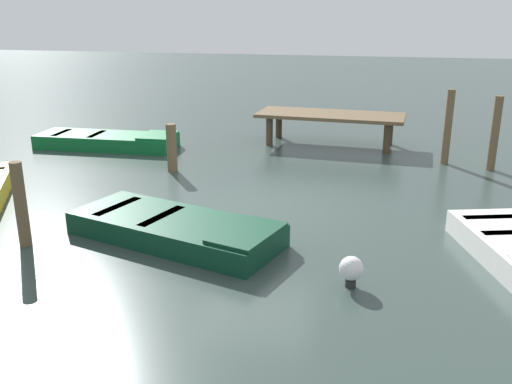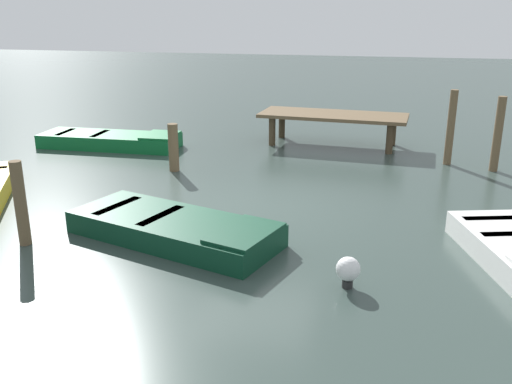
{
  "view_description": "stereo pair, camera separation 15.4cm",
  "coord_description": "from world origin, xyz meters",
  "px_view_note": "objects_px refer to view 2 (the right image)",
  "views": [
    {
      "loc": [
        2.43,
        -10.6,
        3.92
      ],
      "look_at": [
        0.0,
        0.0,
        0.35
      ],
      "focal_mm": 39.3,
      "sensor_mm": 36.0,
      "label": 1
    },
    {
      "loc": [
        2.58,
        -10.57,
        3.92
      ],
      "look_at": [
        0.0,
        0.0,
        0.35
      ],
      "focal_mm": 39.3,
      "sensor_mm": 36.0,
      "label": 2
    }
  ],
  "objects_px": {
    "dock_segment": "(333,118)",
    "rowboat_green": "(111,140)",
    "mooring_piling_near_right": "(20,204)",
    "mooring_piling_center": "(173,148)",
    "rowboat_dark_green": "(175,228)",
    "mooring_piling_far_left": "(498,134)",
    "marker_buoy": "(348,270)",
    "mooring_piling_far_right": "(451,128)"
  },
  "relations": [
    {
      "from": "dock_segment",
      "to": "rowboat_green",
      "type": "xyz_separation_m",
      "value": [
        -6.35,
        -1.83,
        -0.61
      ]
    },
    {
      "from": "rowboat_dark_green",
      "to": "mooring_piling_near_right",
      "type": "distance_m",
      "value": 2.66
    },
    {
      "from": "dock_segment",
      "to": "rowboat_dark_green",
      "type": "height_order",
      "value": "dock_segment"
    },
    {
      "from": "marker_buoy",
      "to": "mooring_piling_far_right",
      "type": "bearing_deg",
      "value": 75.45
    },
    {
      "from": "mooring_piling_near_right",
      "to": "mooring_piling_far_left",
      "type": "height_order",
      "value": "mooring_piling_far_left"
    },
    {
      "from": "mooring_piling_far_right",
      "to": "mooring_piling_near_right",
      "type": "bearing_deg",
      "value": -136.07
    },
    {
      "from": "mooring_piling_center",
      "to": "mooring_piling_far_right",
      "type": "distance_m",
      "value": 7.17
    },
    {
      "from": "mooring_piling_center",
      "to": "marker_buoy",
      "type": "height_order",
      "value": "mooring_piling_center"
    },
    {
      "from": "mooring_piling_far_left",
      "to": "rowboat_dark_green",
      "type": "bearing_deg",
      "value": -135.45
    },
    {
      "from": "rowboat_dark_green",
      "to": "dock_segment",
      "type": "bearing_deg",
      "value": 93.26
    },
    {
      "from": "rowboat_dark_green",
      "to": "mooring_piling_far_left",
      "type": "xyz_separation_m",
      "value": [
        6.19,
        6.09,
        0.73
      ]
    },
    {
      "from": "mooring_piling_near_right",
      "to": "marker_buoy",
      "type": "distance_m",
      "value": 5.63
    },
    {
      "from": "mooring_piling_near_right",
      "to": "mooring_piling_center",
      "type": "bearing_deg",
      "value": 80.97
    },
    {
      "from": "rowboat_dark_green",
      "to": "mooring_piling_near_right",
      "type": "bearing_deg",
      "value": -145.21
    },
    {
      "from": "rowboat_green",
      "to": "marker_buoy",
      "type": "bearing_deg",
      "value": -45.75
    },
    {
      "from": "mooring_piling_near_right",
      "to": "mooring_piling_center",
      "type": "xyz_separation_m",
      "value": [
        0.79,
        5.0,
        -0.15
      ]
    },
    {
      "from": "rowboat_dark_green",
      "to": "mooring_piling_center",
      "type": "xyz_separation_m",
      "value": [
        -1.68,
        4.19,
        0.39
      ]
    },
    {
      "from": "dock_segment",
      "to": "mooring_piling_far_right",
      "type": "bearing_deg",
      "value": -21.15
    },
    {
      "from": "rowboat_green",
      "to": "mooring_piling_far_left",
      "type": "xyz_separation_m",
      "value": [
        10.64,
        -0.04,
        0.73
      ]
    },
    {
      "from": "dock_segment",
      "to": "mooring_piling_center",
      "type": "relative_size",
      "value": 3.66
    },
    {
      "from": "mooring_piling_near_right",
      "to": "marker_buoy",
      "type": "relative_size",
      "value": 3.12
    },
    {
      "from": "rowboat_green",
      "to": "mooring_piling_near_right",
      "type": "xyz_separation_m",
      "value": [
        1.97,
        -6.95,
        0.53
      ]
    },
    {
      "from": "rowboat_green",
      "to": "mooring_piling_near_right",
      "type": "distance_m",
      "value": 7.24
    },
    {
      "from": "mooring_piling_far_left",
      "to": "mooring_piling_near_right",
      "type": "bearing_deg",
      "value": -141.45
    },
    {
      "from": "mooring_piling_far_left",
      "to": "mooring_piling_far_right",
      "type": "height_order",
      "value": "mooring_piling_far_right"
    },
    {
      "from": "mooring_piling_near_right",
      "to": "mooring_piling_far_left",
      "type": "bearing_deg",
      "value": 38.55
    },
    {
      "from": "dock_segment",
      "to": "mooring_piling_far_left",
      "type": "bearing_deg",
      "value": -19.93
    },
    {
      "from": "mooring_piling_near_right",
      "to": "marker_buoy",
      "type": "xyz_separation_m",
      "value": [
        5.61,
        -0.29,
        -0.46
      ]
    },
    {
      "from": "dock_segment",
      "to": "rowboat_dark_green",
      "type": "distance_m",
      "value": 8.21
    },
    {
      "from": "rowboat_dark_green",
      "to": "mooring_piling_near_right",
      "type": "relative_size",
      "value": 2.72
    },
    {
      "from": "dock_segment",
      "to": "rowboat_green",
      "type": "height_order",
      "value": "dock_segment"
    },
    {
      "from": "mooring_piling_far_left",
      "to": "marker_buoy",
      "type": "xyz_separation_m",
      "value": [
        -3.06,
        -7.19,
        -0.66
      ]
    },
    {
      "from": "rowboat_dark_green",
      "to": "marker_buoy",
      "type": "relative_size",
      "value": 8.49
    },
    {
      "from": "mooring_piling_far_left",
      "to": "marker_buoy",
      "type": "bearing_deg",
      "value": -113.04
    },
    {
      "from": "mooring_piling_near_right",
      "to": "mooring_piling_center",
      "type": "height_order",
      "value": "mooring_piling_near_right"
    },
    {
      "from": "rowboat_dark_green",
      "to": "mooring_piling_far_right",
      "type": "xyz_separation_m",
      "value": [
        5.1,
        6.49,
        0.76
      ]
    },
    {
      "from": "mooring_piling_center",
      "to": "mooring_piling_far_left",
      "type": "height_order",
      "value": "mooring_piling_far_left"
    },
    {
      "from": "mooring_piling_center",
      "to": "marker_buoy",
      "type": "bearing_deg",
      "value": -47.68
    },
    {
      "from": "mooring_piling_far_right",
      "to": "mooring_piling_center",
      "type": "bearing_deg",
      "value": -161.27
    },
    {
      "from": "dock_segment",
      "to": "mooring_piling_far_left",
      "type": "distance_m",
      "value": 4.69
    },
    {
      "from": "dock_segment",
      "to": "rowboat_green",
      "type": "relative_size",
      "value": 1.07
    },
    {
      "from": "rowboat_green",
      "to": "mooring_piling_center",
      "type": "bearing_deg",
      "value": -37.23
    }
  ]
}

